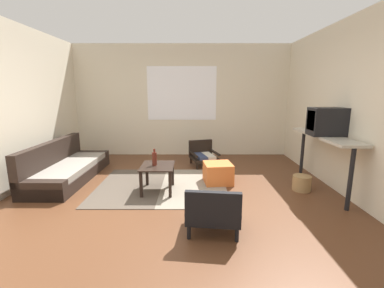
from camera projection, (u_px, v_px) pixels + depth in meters
ground_plane at (174, 204)px, 3.79m from camera, size 7.80×7.80×0.00m
far_wall_with_window at (182, 101)px, 6.51m from camera, size 5.60×0.13×2.70m
side_wall_right at (357, 109)px, 3.81m from camera, size 0.12×6.60×2.70m
area_rug at (162, 186)px, 4.51m from camera, size 2.17×1.84×0.01m
couch at (66, 168)px, 4.81m from camera, size 0.79×2.10×0.70m
coffee_table at (157, 171)px, 4.21m from camera, size 0.52×0.61×0.43m
armchair_by_window at (203, 154)px, 5.76m from camera, size 0.68×0.70×0.52m
armchair_striped_foreground at (213, 211)px, 2.98m from camera, size 0.66×0.61×0.56m
ottoman_orange at (218, 173)px, 4.63m from camera, size 0.52×0.52×0.36m
console_shelf at (324, 141)px, 4.20m from camera, size 0.40×1.68×0.92m
crt_television at (328, 122)px, 4.07m from camera, size 0.56×0.33×0.43m
clay_vase at (313, 124)px, 4.58m from camera, size 0.19×0.19×0.33m
glass_bottle at (154, 158)px, 4.18m from camera, size 0.07×0.07×0.27m
wicker_basket at (301, 183)px, 4.30m from camera, size 0.29×0.29×0.25m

